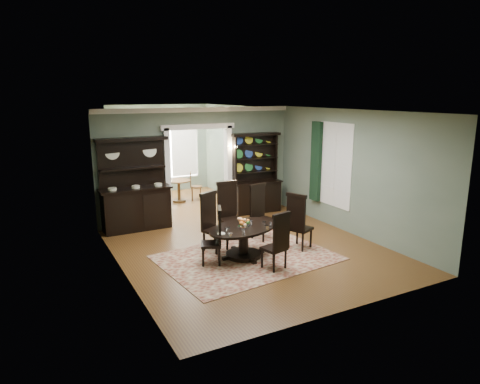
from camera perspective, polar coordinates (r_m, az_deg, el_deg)
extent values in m
cube|color=brown|center=(9.45, 1.59, -7.86)|extent=(5.50, 6.00, 0.01)
cube|color=white|center=(8.83, 1.72, 10.68)|extent=(5.50, 6.00, 0.01)
cube|color=slate|center=(8.07, -15.63, -0.80)|extent=(0.01, 6.00, 3.00)
cube|color=slate|center=(10.62, 14.71, 2.50)|extent=(0.01, 6.00, 3.00)
cube|color=slate|center=(6.65, 14.44, -3.65)|extent=(5.50, 0.01, 3.00)
cube|color=slate|center=(11.14, -14.32, 3.00)|extent=(1.85, 0.01, 3.00)
cube|color=slate|center=(12.48, 2.22, 4.43)|extent=(1.85, 0.01, 3.00)
cube|color=slate|center=(11.55, -5.72, 9.93)|extent=(1.80, 0.01, 0.50)
cube|color=white|center=(11.50, -5.65, 10.86)|extent=(5.50, 0.10, 0.12)
cube|color=brown|center=(13.60, -8.24, -1.45)|extent=(3.50, 3.50, 0.01)
cube|color=white|center=(13.18, -8.67, 11.31)|extent=(3.50, 3.50, 0.01)
cube|color=slate|center=(12.84, -15.85, 4.19)|extent=(0.01, 3.50, 3.00)
cube|color=slate|center=(13.97, -1.64, 5.36)|extent=(0.01, 3.50, 3.00)
cube|color=slate|center=(14.95, -10.70, 5.65)|extent=(3.50, 0.01, 3.00)
cube|color=white|center=(14.68, -13.83, 5.56)|extent=(1.05, 0.06, 2.20)
cube|color=white|center=(15.17, -7.57, 6.05)|extent=(1.05, 0.06, 2.20)
cube|color=white|center=(11.42, -9.74, 2.18)|extent=(0.14, 0.25, 2.50)
cube|color=white|center=(12.09, -1.60, 2.96)|extent=(0.14, 0.25, 2.50)
cube|color=white|center=(11.57, -5.70, 8.69)|extent=(2.08, 0.25, 0.14)
cube|color=white|center=(11.04, 12.62, 3.53)|extent=(0.02, 1.10, 2.00)
cube|color=white|center=(11.03, 12.56, 3.52)|extent=(0.01, 1.22, 2.12)
cube|color=black|center=(11.50, 10.09, 4.01)|extent=(0.10, 0.35, 2.10)
cube|color=#B78B31|center=(11.95, -1.24, 5.75)|extent=(0.08, 0.05, 0.18)
sphere|color=#FFD88C|center=(11.76, -1.35, 6.03)|extent=(0.07, 0.07, 0.07)
sphere|color=#FFD88C|center=(11.85, -0.48, 6.09)|extent=(0.07, 0.07, 0.07)
cube|color=maroon|center=(9.05, 0.99, -8.74)|extent=(3.70, 2.84, 0.01)
ellipsoid|color=black|center=(8.89, 0.47, -4.78)|extent=(1.94, 1.56, 0.04)
cylinder|color=black|center=(8.90, 0.47, -4.97)|extent=(1.98, 1.98, 0.03)
cylinder|color=black|center=(8.99, 0.47, -6.63)|extent=(0.21, 0.21, 0.58)
cylinder|color=black|center=(9.09, 0.47, -8.37)|extent=(0.74, 0.74, 0.09)
cylinder|color=white|center=(8.79, 0.52, -4.69)|extent=(0.25, 0.25, 0.04)
cube|color=black|center=(9.32, -3.29, -5.16)|extent=(0.60, 0.59, 0.06)
cube|color=black|center=(9.33, -4.23, -2.60)|extent=(0.44, 0.23, 0.77)
cube|color=black|center=(9.23, -4.27, -0.22)|extent=(0.48, 0.27, 0.08)
cylinder|color=black|center=(9.15, -3.17, -7.01)|extent=(0.05, 0.05, 0.46)
cylinder|color=black|center=(9.41, -1.72, -6.43)|extent=(0.05, 0.05, 0.46)
cylinder|color=black|center=(9.38, -4.82, -6.53)|extent=(0.05, 0.05, 0.46)
cylinder|color=black|center=(9.63, -3.36, -5.98)|extent=(0.05, 0.05, 0.46)
cube|color=black|center=(9.93, -1.18, -3.78)|extent=(0.49, 0.47, 0.06)
cube|color=black|center=(10.01, -1.74, -1.14)|extent=(0.49, 0.05, 0.83)
cube|color=black|center=(9.91, -1.76, 1.24)|extent=(0.53, 0.08, 0.09)
cylinder|color=black|center=(9.76, -1.67, -5.59)|extent=(0.05, 0.05, 0.49)
cylinder|color=black|center=(9.93, 0.32, -5.27)|extent=(0.05, 0.05, 0.49)
cylinder|color=black|center=(10.09, -2.64, -4.98)|extent=(0.05, 0.05, 0.49)
cylinder|color=black|center=(10.25, -0.70, -4.67)|extent=(0.05, 0.05, 0.49)
cube|color=black|center=(10.05, 3.12, -3.76)|extent=(0.56, 0.55, 0.06)
cube|color=black|center=(10.08, 2.33, -1.34)|extent=(0.46, 0.17, 0.78)
cube|color=black|center=(9.99, 2.35, 0.90)|extent=(0.50, 0.20, 0.08)
cylinder|color=black|center=(9.88, 3.13, -5.47)|extent=(0.05, 0.05, 0.46)
cylinder|color=black|center=(10.13, 4.56, -5.02)|extent=(0.05, 0.05, 0.46)
cylinder|color=black|center=(10.12, 1.66, -5.00)|extent=(0.05, 0.05, 0.46)
cylinder|color=black|center=(10.37, 3.08, -4.57)|extent=(0.05, 0.05, 0.46)
cube|color=black|center=(8.64, -3.90, -6.96)|extent=(0.52, 0.53, 0.05)
cube|color=black|center=(8.53, -2.72, -4.67)|extent=(0.20, 0.40, 0.70)
cube|color=black|center=(8.42, -2.75, -2.34)|extent=(0.23, 0.44, 0.07)
cylinder|color=black|center=(8.86, -4.95, -7.88)|extent=(0.04, 0.04, 0.41)
cylinder|color=black|center=(8.56, -4.95, -8.65)|extent=(0.04, 0.04, 0.41)
cylinder|color=black|center=(8.86, -2.84, -7.84)|extent=(0.04, 0.04, 0.41)
cylinder|color=black|center=(8.56, -2.76, -8.61)|extent=(0.04, 0.04, 0.41)
cube|color=black|center=(9.55, 8.02, -4.85)|extent=(0.58, 0.59, 0.06)
cube|color=black|center=(9.27, 7.47, -2.84)|extent=(0.23, 0.43, 0.77)
cube|color=black|center=(9.17, 7.55, -0.48)|extent=(0.26, 0.48, 0.08)
cylinder|color=black|center=(9.68, 9.43, -6.06)|extent=(0.05, 0.05, 0.45)
cylinder|color=black|center=(9.85, 7.63, -5.66)|extent=(0.05, 0.05, 0.45)
cylinder|color=black|center=(9.39, 8.35, -6.63)|extent=(0.05, 0.05, 0.45)
cylinder|color=black|center=(9.56, 6.52, -6.21)|extent=(0.05, 0.05, 0.45)
cube|color=black|center=(8.42, 4.55, -7.51)|extent=(0.50, 0.48, 0.05)
cube|color=black|center=(8.18, 5.50, -5.47)|extent=(0.41, 0.14, 0.70)
cube|color=black|center=(8.08, 5.56, -3.05)|extent=(0.45, 0.17, 0.07)
cylinder|color=black|center=(8.71, 4.50, -8.26)|extent=(0.04, 0.04, 0.41)
cylinder|color=black|center=(8.49, 2.97, -8.79)|extent=(0.04, 0.04, 0.41)
cylinder|color=black|center=(8.50, 6.09, -8.83)|extent=(0.04, 0.04, 0.41)
cylinder|color=black|center=(8.28, 4.55, -9.40)|extent=(0.04, 0.04, 0.41)
cube|color=black|center=(11.05, -13.64, -2.27)|extent=(1.66, 0.58, 1.03)
cube|color=black|center=(10.93, -13.79, 0.44)|extent=(1.76, 0.64, 0.05)
cube|color=black|center=(11.03, -14.26, 3.81)|extent=(1.65, 0.10, 1.22)
cube|color=black|center=(10.95, -14.09, 3.10)|extent=(1.60, 0.31, 0.04)
cube|color=black|center=(10.84, -14.28, 6.84)|extent=(1.76, 0.38, 0.08)
cube|color=black|center=(12.35, 2.20, -0.68)|extent=(1.39, 0.56, 0.87)
cube|color=black|center=(12.26, 2.21, 1.36)|extent=(1.49, 0.62, 0.04)
cube|color=black|center=(12.31, 1.79, 4.58)|extent=(1.36, 0.13, 1.32)
cube|color=black|center=(11.91, -0.76, 4.30)|extent=(0.06, 0.26, 1.36)
cube|color=black|center=(12.56, 4.64, 4.71)|extent=(0.06, 0.26, 1.36)
cube|color=black|center=(12.12, 2.09, 7.69)|extent=(1.47, 0.39, 0.08)
cube|color=black|center=(12.29, 2.00, 2.72)|extent=(1.37, 0.33, 0.03)
cube|color=black|center=(12.22, 2.01, 4.52)|extent=(1.37, 0.33, 0.03)
cube|color=black|center=(12.17, 2.03, 6.33)|extent=(1.37, 0.33, 0.03)
cylinder|color=#583919|center=(13.59, -8.19, 1.50)|extent=(0.75, 0.75, 0.04)
cylinder|color=#583919|center=(13.66, -8.14, 0.15)|extent=(0.09, 0.09, 0.66)
cylinder|color=#583919|center=(13.74, -8.10, -1.15)|extent=(0.41, 0.41, 0.06)
cylinder|color=#583919|center=(13.24, -10.49, 0.14)|extent=(0.41, 0.41, 0.04)
cube|color=#583919|center=(13.22, -9.75, 1.28)|extent=(0.08, 0.37, 0.51)
cylinder|color=#583919|center=(13.41, -11.16, -0.74)|extent=(0.04, 0.04, 0.46)
cylinder|color=#583919|center=(13.13, -10.95, -1.01)|extent=(0.04, 0.04, 0.46)
cylinder|color=#583919|center=(13.45, -9.96, -0.64)|extent=(0.04, 0.04, 0.46)
cylinder|color=#583919|center=(13.18, -9.73, -0.91)|extent=(0.04, 0.04, 0.46)
cylinder|color=#583919|center=(13.82, -5.86, 0.71)|extent=(0.38, 0.38, 0.04)
cube|color=#583919|center=(13.78, -6.60, 1.66)|extent=(0.16, 0.33, 0.48)
cylinder|color=#583919|center=(13.74, -5.29, -0.27)|extent=(0.03, 0.03, 0.43)
cylinder|color=#583919|center=(14.00, -5.29, -0.02)|extent=(0.03, 0.03, 0.43)
cylinder|color=#583919|center=(13.74, -6.40, -0.30)|extent=(0.03, 0.03, 0.43)
cylinder|color=#583919|center=(14.00, -6.38, -0.05)|extent=(0.03, 0.03, 0.43)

